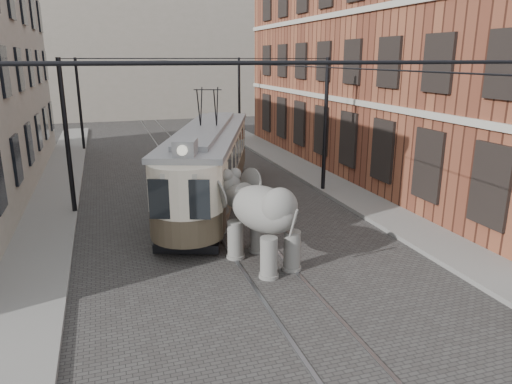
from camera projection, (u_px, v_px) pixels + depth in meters
name	position (u px, v px, depth m)	size (l,w,h in m)	color
ground	(256.00, 255.00, 14.89)	(120.00, 120.00, 0.00)	#3B3836
tram_rails	(256.00, 254.00, 14.89)	(1.54, 80.00, 0.02)	slate
sidewalk_right	(418.00, 232.00, 16.64)	(2.00, 60.00, 0.15)	slate
sidewalk_left	(31.00, 281.00, 12.95)	(2.00, 60.00, 0.15)	slate
brick_building	(403.00, 57.00, 24.73)	(8.00, 26.00, 12.00)	brown
distant_block	(139.00, 48.00, 49.58)	(28.00, 10.00, 14.00)	gray
catenary	(212.00, 136.00, 18.59)	(11.00, 30.20, 6.00)	black
tram	(209.00, 147.00, 19.81)	(2.48, 12.04, 4.78)	beige
elephant	(263.00, 222.00, 13.90)	(2.39, 4.33, 2.65)	slate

